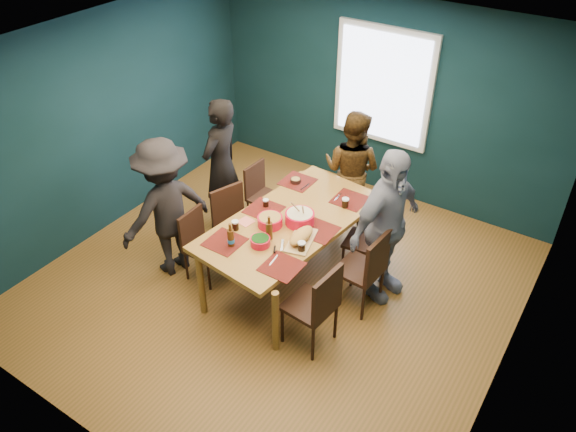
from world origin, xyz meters
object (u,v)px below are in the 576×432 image
object	(u,v)px
chair_left_mid	(233,219)
cutting_board	(301,237)
chair_left_far	(261,191)
bowl_herbs	(260,241)
chair_right_far	(371,237)
person_far_left	(221,166)
bowl_dumpling	(300,217)
chair_right_mid	(367,266)
person_near_left	(166,208)
person_back	(352,170)
chair_left_near	(199,240)
dining_table	(290,226)
person_right	(386,227)
bowl_salad	(270,221)
chair_right_near	(318,303)

from	to	relation	value
chair_left_mid	cutting_board	size ratio (longest dim) A/B	1.60
chair_left_far	cutting_board	size ratio (longest dim) A/B	1.44
chair_left_mid	bowl_herbs	bearing A→B (deg)	-12.89
chair_right_far	person_far_left	size ratio (longest dim) A/B	0.51
chair_right_far	bowl_dumpling	world-z (taller)	bowl_dumpling
chair_right_mid	cutting_board	bearing A→B (deg)	-150.73
chair_right_far	chair_left_mid	bearing A→B (deg)	-164.91
chair_left_mid	person_near_left	bearing A→B (deg)	-111.90
bowl_herbs	cutting_board	size ratio (longest dim) A/B	0.35
person_back	bowl_herbs	xyz separation A→B (m)	(-0.06, -1.88, 0.07)
chair_left_far	chair_left_mid	world-z (taller)	chair_left_mid
person_near_left	chair_left_near	bearing A→B (deg)	118.76
dining_table	chair_right_mid	bearing A→B (deg)	9.32
person_back	person_right	size ratio (longest dim) A/B	0.88
person_right	person_near_left	size ratio (longest dim) A/B	1.07
chair_left_near	bowl_herbs	size ratio (longest dim) A/B	4.13
person_near_left	bowl_salad	world-z (taller)	person_near_left
person_far_left	bowl_dumpling	bearing A→B (deg)	70.40
chair_left_near	person_near_left	size ratio (longest dim) A/B	0.51
chair_left_mid	cutting_board	xyz separation A→B (m)	(1.07, -0.20, 0.33)
chair_left_near	person_far_left	xyz separation A→B (m)	(-0.40, 0.94, 0.38)
chair_left_far	bowl_salad	world-z (taller)	bowl_salad
dining_table	chair_left_mid	size ratio (longest dim) A/B	2.39
chair_right_near	bowl_herbs	bearing A→B (deg)	172.80
bowl_dumpling	bowl_herbs	world-z (taller)	bowl_dumpling
person_far_left	chair_left_mid	bearing A→B (deg)	44.58
chair_right_near	person_back	bearing A→B (deg)	115.39
person_near_left	bowl_dumpling	size ratio (longest dim) A/B	5.29
dining_table	chair_right_near	world-z (taller)	chair_right_near
dining_table	person_back	bearing A→B (deg)	95.34
chair_left_far	chair_right_mid	size ratio (longest dim) A/B	0.87
dining_table	chair_right_far	distance (m)	0.94
chair_left_far	cutting_board	distance (m)	1.58
person_far_left	bowl_dumpling	xyz separation A→B (m)	(1.41, -0.41, 0.01)
chair_left_mid	bowl_dumpling	bearing A→B (deg)	23.86
chair_right_mid	person_back	world-z (taller)	person_back
bowl_herbs	cutting_board	world-z (taller)	cutting_board
chair_right_near	bowl_salad	distance (m)	1.09
chair_left_mid	person_far_left	bearing A→B (deg)	157.67
person_near_left	cutting_board	world-z (taller)	person_near_left
chair_left_near	chair_right_far	bearing A→B (deg)	33.21
chair_left_mid	chair_right_mid	distance (m)	1.71
chair_right_far	cutting_board	xyz separation A→B (m)	(-0.42, -0.83, 0.36)
chair_left_near	bowl_dumpling	size ratio (longest dim) A/B	2.68
dining_table	bowl_herbs	xyz separation A→B (m)	(-0.02, -0.53, 0.13)
dining_table	person_back	world-z (taller)	person_back
chair_right_far	bowl_salad	size ratio (longest dim) A/B	3.28
dining_table	chair_left_near	xyz separation A→B (m)	(-0.89, -0.53, -0.24)
person_right	bowl_salad	size ratio (longest dim) A/B	6.65
chair_left_near	bowl_herbs	xyz separation A→B (m)	(0.87, -0.01, 0.37)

